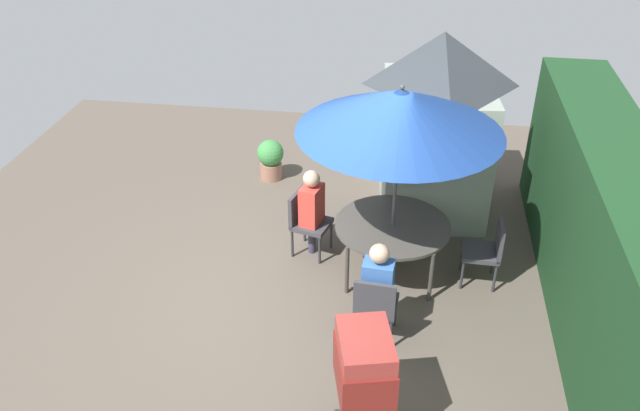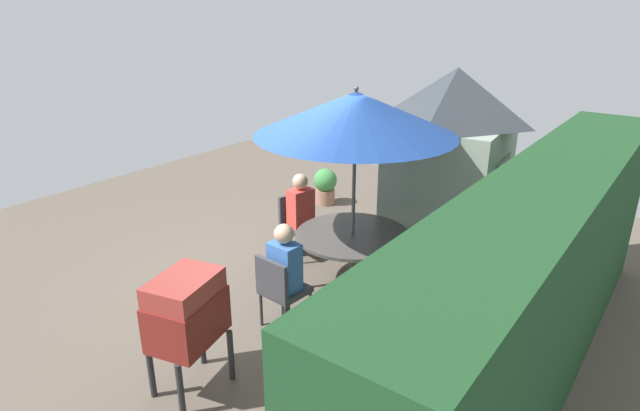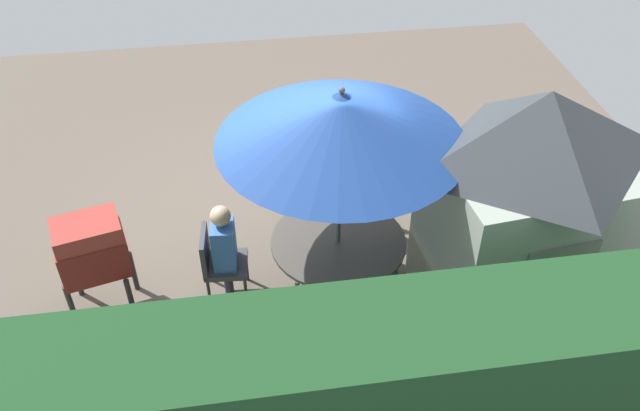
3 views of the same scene
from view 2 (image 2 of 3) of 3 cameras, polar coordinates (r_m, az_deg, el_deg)
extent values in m
plane|color=brown|center=(7.29, -6.57, -7.70)|extent=(11.00, 11.00, 0.00)
cube|color=#193D1E|center=(5.29, 22.25, -7.94)|extent=(6.33, 0.89, 2.13)
cube|color=gray|center=(7.93, 13.62, 1.89)|extent=(1.88, 1.63, 1.94)
pyramid|color=#33383D|center=(7.61, 14.49, 11.48)|extent=(1.99, 1.73, 0.75)
cube|color=slate|center=(7.84, 18.61, -0.52)|extent=(0.73, 0.11, 1.51)
cylinder|color=#47423D|center=(6.76, 3.55, -3.21)|extent=(1.46, 1.46, 0.04)
cylinder|color=#3C3834|center=(7.56, 2.37, -3.53)|extent=(0.05, 0.05, 0.70)
cylinder|color=#3C3834|center=(6.82, -2.53, -6.41)|extent=(0.05, 0.05, 0.70)
cylinder|color=#3C3834|center=(7.09, 9.25, -5.54)|extent=(0.05, 0.05, 0.70)
cylinder|color=#3C3834|center=(6.30, 4.83, -8.95)|extent=(0.05, 0.05, 0.70)
cylinder|color=#4C4C51|center=(6.55, 3.66, 1.18)|extent=(0.04, 0.04, 2.54)
cone|color=navy|center=(6.28, 3.87, 9.89)|extent=(2.43, 2.43, 0.51)
sphere|color=#4C4C51|center=(6.23, 3.94, 12.49)|extent=(0.06, 0.06, 0.06)
cube|color=maroon|center=(5.11, -14.16, -11.76)|extent=(0.80, 0.66, 0.45)
cube|color=maroon|center=(4.94, -14.50, -8.59)|extent=(0.76, 0.62, 0.20)
cylinder|color=#262628|center=(5.68, -12.65, -14.00)|extent=(0.06, 0.06, 0.55)
cylinder|color=#262628|center=(5.39, -17.79, -16.74)|extent=(0.06, 0.06, 0.55)
cylinder|color=#262628|center=(5.42, -9.60, -15.67)|extent=(0.06, 0.06, 0.55)
cylinder|color=#262628|center=(5.11, -14.84, -18.74)|extent=(0.06, 0.06, 0.55)
cube|color=#38383D|center=(7.66, -2.08, -2.35)|extent=(0.56, 0.56, 0.06)
cube|color=#38383D|center=(7.73, -3.02, -0.34)|extent=(0.46, 0.17, 0.45)
cylinder|color=#2C2C30|center=(8.00, -1.76, -3.03)|extent=(0.04, 0.04, 0.45)
cylinder|color=#2C2C30|center=(7.79, -4.12, -3.78)|extent=(0.04, 0.04, 0.45)
cylinder|color=#2C2C30|center=(7.72, 0.03, -3.98)|extent=(0.04, 0.04, 0.45)
cylinder|color=#2C2C30|center=(7.50, -2.37, -4.79)|extent=(0.04, 0.04, 0.45)
cube|color=#38383D|center=(6.06, -3.76, -9.11)|extent=(0.50, 0.50, 0.06)
cube|color=#38383D|center=(5.82, -5.28, -7.96)|extent=(0.09, 0.46, 0.45)
cylinder|color=#2C2C30|center=(6.18, -6.38, -10.96)|extent=(0.04, 0.04, 0.45)
cylinder|color=#2C2C30|center=(5.94, -3.70, -12.36)|extent=(0.04, 0.04, 0.45)
cylinder|color=#2C2C30|center=(6.42, -3.72, -9.58)|extent=(0.04, 0.04, 0.45)
cylinder|color=#2C2C30|center=(6.18, -1.04, -10.85)|extent=(0.04, 0.04, 0.45)
cube|color=#38383D|center=(6.38, 11.84, -7.88)|extent=(0.47, 0.47, 0.06)
cube|color=#38383D|center=(6.21, 13.73, -6.58)|extent=(0.46, 0.06, 0.45)
cylinder|color=#2C2C30|center=(6.27, 12.50, -10.90)|extent=(0.04, 0.04, 0.45)
cylinder|color=#2C2C30|center=(6.59, 14.06, -9.37)|extent=(0.04, 0.04, 0.45)
cylinder|color=#2C2C30|center=(6.41, 9.26, -9.85)|extent=(0.04, 0.04, 0.45)
cylinder|color=#2C2C30|center=(6.73, 10.94, -8.41)|extent=(0.04, 0.04, 0.45)
cube|color=#38383D|center=(7.83, 9.08, -2.09)|extent=(0.49, 0.49, 0.06)
cube|color=#38383D|center=(7.91, 9.98, -0.13)|extent=(0.08, 0.46, 0.45)
cylinder|color=#2C2C30|center=(7.99, 10.97, -3.50)|extent=(0.04, 0.04, 0.45)
cylinder|color=#2C2C30|center=(8.17, 8.55, -2.76)|extent=(0.04, 0.04, 0.45)
cylinder|color=#2C2C30|center=(7.67, 9.46, -4.46)|extent=(0.04, 0.04, 0.45)
cylinder|color=#2C2C30|center=(7.86, 6.98, -3.67)|extent=(0.04, 0.04, 0.45)
cylinder|color=#936651|center=(9.77, 0.57, 0.98)|extent=(0.35, 0.35, 0.27)
sphere|color=#3D8442|center=(9.67, 0.58, 2.76)|extent=(0.43, 0.43, 0.43)
cube|color=#CC3D33|center=(7.54, -2.11, -0.23)|extent=(0.39, 0.32, 0.55)
sphere|color=tan|center=(7.41, -2.15, 2.62)|extent=(0.22, 0.22, 0.22)
cylinder|color=#383347|center=(7.74, -2.06, -3.78)|extent=(0.10, 0.10, 0.48)
cube|color=#3866B2|center=(5.91, -3.83, -6.56)|extent=(0.27, 0.36, 0.55)
sphere|color=tan|center=(5.74, -3.93, -3.06)|extent=(0.22, 0.22, 0.22)
cylinder|color=#383347|center=(6.17, -3.71, -10.80)|extent=(0.10, 0.10, 0.48)
camera|label=1|loc=(4.10, -93.14, 26.82)|focal=37.01mm
camera|label=3|loc=(5.04, 71.18, 32.85)|focal=37.23mm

